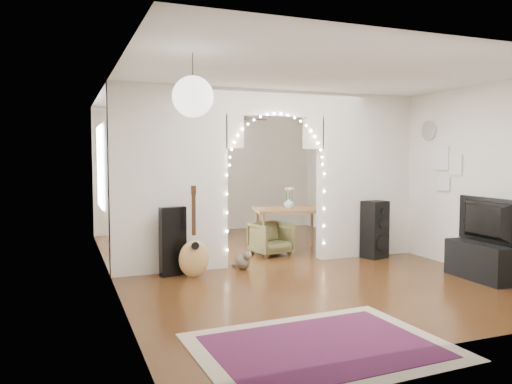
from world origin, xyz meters
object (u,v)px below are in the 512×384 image
object	(u,v)px
acoustic_guitar	(194,244)
dining_chair_right	(271,239)
dining_table	(289,213)
bookcase	(175,203)
floor_speaker	(375,230)
media_console	(481,261)
dining_chair_left	(170,229)

from	to	relation	value
acoustic_guitar	dining_chair_right	size ratio (longest dim) A/B	1.76
dining_chair_right	dining_table	bearing A→B (deg)	19.21
bookcase	dining_table	world-z (taller)	bookcase
floor_speaker	dining_chair_right	distance (m)	1.74
acoustic_guitar	dining_chair_right	bearing A→B (deg)	31.87
acoustic_guitar	bookcase	size ratio (longest dim) A/B	0.74
floor_speaker	bookcase	xyz separation A→B (m)	(-2.68, 3.07, 0.26)
media_console	dining_table	size ratio (longest dim) A/B	0.75
floor_speaker	bookcase	bearing A→B (deg)	116.78
floor_speaker	media_console	distance (m)	1.85
acoustic_guitar	dining_table	distance (m)	2.48
dining_table	floor_speaker	bearing A→B (deg)	-34.62
acoustic_guitar	media_console	bearing A→B (deg)	-24.84
acoustic_guitar	bookcase	world-z (taller)	bookcase
media_console	dining_chair_right	xyz separation A→B (m)	(-2.00, 2.61, 0.03)
media_console	dining_chair_right	world-z (taller)	dining_chair_right
media_console	bookcase	xyz separation A→B (m)	(-3.18, 4.84, 0.48)
floor_speaker	dining_chair_left	size ratio (longest dim) A/B	1.83
acoustic_guitar	floor_speaker	world-z (taller)	acoustic_guitar
media_console	acoustic_guitar	bearing A→B (deg)	159.72
media_console	dining_chair_right	bearing A→B (deg)	130.11
media_console	bookcase	distance (m)	5.81
floor_speaker	bookcase	distance (m)	4.08
acoustic_guitar	bookcase	distance (m)	3.34
media_console	dining_chair_left	world-z (taller)	media_console
bookcase	dining_chair_left	size ratio (longest dim) A/B	2.84
floor_speaker	dining_chair_right	xyz separation A→B (m)	(-1.51, 0.85, -0.19)
acoustic_guitar	dining_chair_left	world-z (taller)	acoustic_guitar
floor_speaker	dining_table	world-z (taller)	floor_speaker
acoustic_guitar	dining_chair_left	distance (m)	3.13
floor_speaker	dining_chair_left	xyz separation A→B (m)	(-2.83, 2.87, -0.24)
media_console	bookcase	world-z (taller)	bookcase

